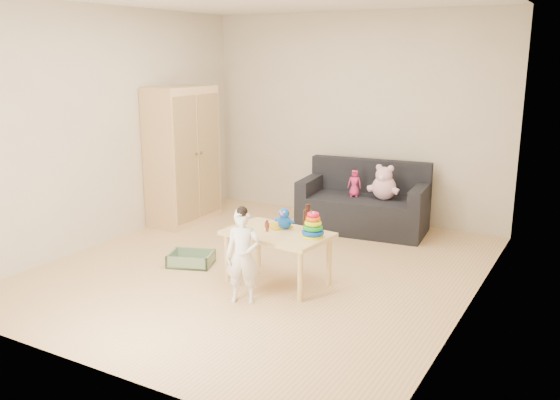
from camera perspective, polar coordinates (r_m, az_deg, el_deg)
The scene contains 13 objects.
room at distance 5.66m, azimuth -1.70°, elevation 5.92°, with size 4.50×4.50×4.50m.
wardrobe at distance 7.51m, azimuth -9.36°, elevation 4.25°, with size 0.47×0.94×1.70m, color #DFB07A.
sofa at distance 7.21m, azimuth 7.96°, elevation -1.32°, with size 1.49×0.74×0.42m, color black.
play_table at distance 5.52m, azimuth -0.24°, elevation -5.55°, with size 0.94×0.60×0.50m, color #D9B177.
storage_bin at distance 6.10m, azimuth -8.55°, elevation -5.61°, with size 0.43×0.32×0.13m, color #64805D, non-canonical shape.
toddler at distance 5.06m, azimuth -3.59°, elevation -5.54°, with size 0.30×0.20×0.81m, color white.
pink_bear at distance 7.04m, azimuth 10.00°, elevation 1.45°, with size 0.30×0.26×0.35m, color #E5A8BA, non-canonical shape.
doll at distance 7.14m, azimuth 7.18°, elevation 1.60°, with size 0.16×0.11×0.32m, color #DF2969.
ring_stacker at distance 5.27m, azimuth 3.19°, elevation -2.63°, with size 0.20×0.20×0.23m.
brown_bottle at distance 5.47m, azimuth 2.68°, elevation -1.87°, with size 0.09×0.09×0.25m.
blue_plush at distance 5.51m, azimuth 0.44°, elevation -1.76°, with size 0.17×0.13×0.20m, color blue, non-canonical shape.
wooden_figure at distance 5.44m, azimuth -1.25°, elevation -2.47°, with size 0.05×0.04×0.11m, color maroon, non-canonical shape.
yellow_book at distance 5.60m, azimuth -0.19°, elevation -2.50°, with size 0.21×0.21×0.02m, color gold.
Camera 1 is at (2.91, -4.79, 2.09)m, focal length 38.00 mm.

